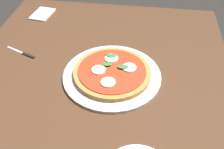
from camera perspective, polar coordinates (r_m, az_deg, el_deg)
dining_table at (r=0.98m, az=-4.40°, el=-8.10°), size 1.39×1.04×0.71m
serving_tray at (r=0.98m, az=-0.00°, el=-0.17°), size 0.37×0.37×0.01m
pizza at (r=0.97m, az=0.01°, el=0.58°), size 0.29×0.29×0.03m
napkin at (r=1.42m, az=-15.10°, el=12.78°), size 0.14×0.11×0.01m
knife at (r=1.15m, az=-18.86°, el=4.40°), size 0.07×0.15×0.01m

